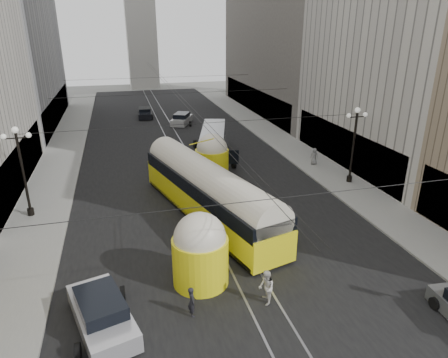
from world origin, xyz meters
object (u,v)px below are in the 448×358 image
city_bus (213,143)px  pedestrian_crossing_b (266,288)px  sedan_silver (102,313)px  pedestrian_sidewalk_right (314,156)px  streetcar (208,191)px  pedestrian_crossing_a (192,301)px

city_bus → pedestrian_crossing_b: (-2.81, -22.95, -0.63)m
sedan_silver → pedestrian_sidewalk_right: 26.09m
streetcar → pedestrian_crossing_b: size_ratio=10.02×
streetcar → sedan_silver: size_ratio=3.31×
streetcar → pedestrian_sidewalk_right: size_ratio=11.25×
city_bus → sedan_silver: size_ratio=2.10×
sedan_silver → pedestrian_crossing_b: 7.66m
pedestrian_crossing_a → city_bus: bearing=-17.3°
pedestrian_sidewalk_right → pedestrian_crossing_b: bearing=68.0°
streetcar → city_bus: size_ratio=1.57×
city_bus → pedestrian_crossing_a: bearing=-105.7°
pedestrian_sidewalk_right → pedestrian_crossing_a: bearing=60.5°
city_bus → sedan_silver: 24.92m
pedestrian_crossing_a → pedestrian_sidewalk_right: pedestrian_sidewalk_right is taller
pedestrian_crossing_a → pedestrian_crossing_b: pedestrian_crossing_b is taller
sedan_silver → pedestrian_crossing_b: bearing=-2.6°
streetcar → pedestrian_crossing_b: (0.65, -9.92, -1.08)m
sedan_silver → pedestrian_sidewalk_right: size_ratio=3.40×
pedestrian_crossing_a → pedestrian_crossing_b: 3.63m
pedestrian_crossing_b → streetcar: bearing=-169.5°
city_bus → pedestrian_crossing_b: city_bus is taller
city_bus → sedan_silver: (-10.46, -22.60, -0.80)m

